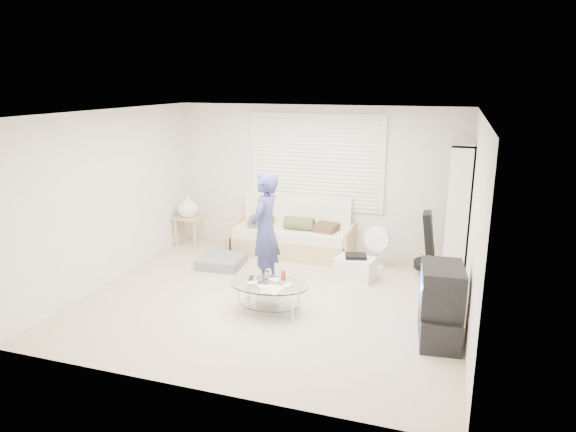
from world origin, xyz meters
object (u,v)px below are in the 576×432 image
(futon_sofa, at_px, (293,235))
(tv_unit, at_px, (440,304))
(bookshelf, at_px, (457,211))
(coffee_table, at_px, (269,289))

(futon_sofa, height_order, tv_unit, futon_sofa)
(futon_sofa, relative_size, tv_unit, 2.29)
(futon_sofa, relative_size, bookshelf, 1.01)
(tv_unit, xyz_separation_m, coffee_table, (-2.09, 0.08, -0.13))
(bookshelf, xyz_separation_m, tv_unit, (-0.12, -2.14, -0.58))
(tv_unit, bearing_deg, coffee_table, 177.76)
(tv_unit, relative_size, coffee_table, 0.84)
(coffee_table, bearing_deg, bookshelf, 42.91)
(futon_sofa, xyz_separation_m, bookshelf, (2.63, -0.22, 0.69))
(futon_sofa, height_order, bookshelf, bookshelf)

